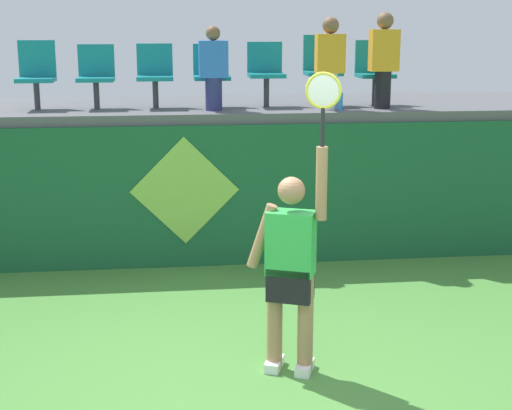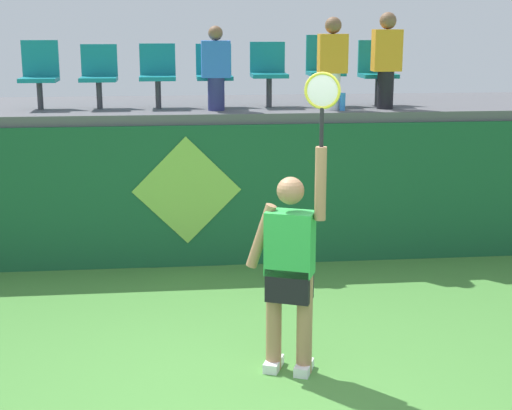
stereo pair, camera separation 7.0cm
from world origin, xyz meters
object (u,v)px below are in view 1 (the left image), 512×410
at_px(stadium_chair_3, 212,72).
at_px(spectator_1, 213,68).
at_px(water_bottle, 340,102).
at_px(stadium_chair_0, 36,72).
at_px(tennis_player, 291,264).
at_px(stadium_chair_5, 322,67).
at_px(stadium_chair_4, 266,70).
at_px(stadium_chair_1, 96,73).
at_px(stadium_chair_2, 155,72).
at_px(spectator_0, 330,62).
at_px(spectator_2, 384,58).
at_px(stadium_chair_6, 374,69).

height_order(stadium_chair_3, spectator_1, spectator_1).
height_order(water_bottle, stadium_chair_0, stadium_chair_0).
bearing_deg(tennis_player, spectator_1, 96.74).
bearing_deg(stadium_chair_5, water_bottle, -78.81).
distance_m(stadium_chair_0, stadium_chair_5, 3.51).
relative_size(water_bottle, stadium_chair_4, 0.26).
distance_m(stadium_chair_1, spectator_1, 1.47).
xyz_separation_m(stadium_chair_0, stadium_chair_4, (2.79, -0.01, 0.01)).
height_order(stadium_chair_1, stadium_chair_4, stadium_chair_4).
height_order(stadium_chair_2, stadium_chair_3, stadium_chair_2).
relative_size(tennis_player, spectator_0, 2.25).
relative_size(stadium_chair_1, stadium_chair_3, 1.00).
bearing_deg(stadium_chair_3, spectator_2, -11.61).
bearing_deg(spectator_0, stadium_chair_0, 172.35).
distance_m(stadium_chair_0, stadium_chair_3, 2.11).
bearing_deg(stadium_chair_4, water_bottle, -34.30).
distance_m(water_bottle, stadium_chair_4, 1.06).
bearing_deg(spectator_2, water_bottle, -165.93).
xyz_separation_m(stadium_chair_4, spectator_0, (0.71, -0.46, 0.12)).
height_order(stadium_chair_2, stadium_chair_4, stadium_chair_4).
xyz_separation_m(stadium_chair_3, stadium_chair_5, (1.39, 0.01, 0.06)).
xyz_separation_m(stadium_chair_3, spectator_2, (2.06, -0.42, 0.18)).
xyz_separation_m(stadium_chair_0, stadium_chair_1, (0.71, -0.01, -0.02)).
xyz_separation_m(stadium_chair_2, spectator_2, (2.76, -0.42, 0.17)).
bearing_deg(stadium_chair_1, spectator_0, -9.44).
bearing_deg(water_bottle, stadium_chair_3, 159.44).
height_order(tennis_player, spectator_2, spectator_2).
bearing_deg(stadium_chair_0, stadium_chair_3, -0.18).
height_order(stadium_chair_4, stadium_chair_6, stadium_chair_6).
xyz_separation_m(water_bottle, stadium_chair_5, (-0.11, 0.57, 0.38)).
bearing_deg(stadium_chair_4, stadium_chair_2, 179.96).
bearing_deg(stadium_chair_1, stadium_chair_0, 179.54).
bearing_deg(water_bottle, stadium_chair_2, 165.60).
distance_m(stadium_chair_2, spectator_1, 0.80).
height_order(stadium_chair_1, stadium_chair_2, stadium_chair_2).
bearing_deg(tennis_player, spectator_0, 73.27).
distance_m(stadium_chair_1, stadium_chair_3, 1.41).
relative_size(stadium_chair_2, stadium_chair_6, 0.96).
xyz_separation_m(stadium_chair_1, stadium_chair_3, (1.41, -0.00, 0.00)).
height_order(stadium_chair_1, stadium_chair_5, stadium_chair_5).
height_order(stadium_chair_0, stadium_chair_5, stadium_chair_5).
bearing_deg(stadium_chair_4, stadium_chair_1, 179.96).
relative_size(water_bottle, spectator_1, 0.21).
bearing_deg(stadium_chair_0, water_bottle, -8.96).
xyz_separation_m(tennis_player, stadium_chair_5, (0.99, 3.77, 1.36)).
xyz_separation_m(spectator_1, spectator_2, (2.06, -0.03, 0.10)).
distance_m(spectator_0, spectator_1, 1.39).
bearing_deg(spectator_0, tennis_player, -106.73).
height_order(water_bottle, stadium_chair_5, stadium_chair_5).
relative_size(water_bottle, spectator_0, 0.19).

